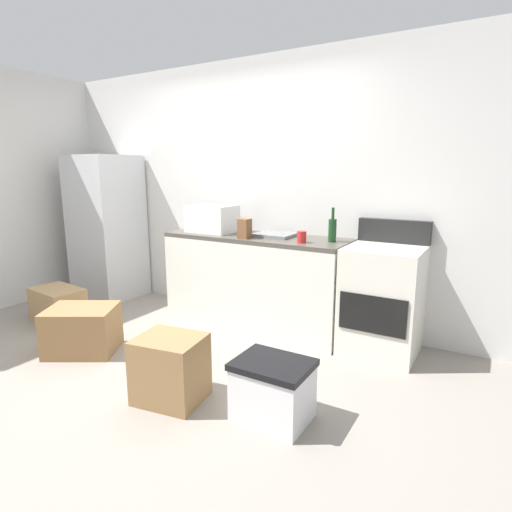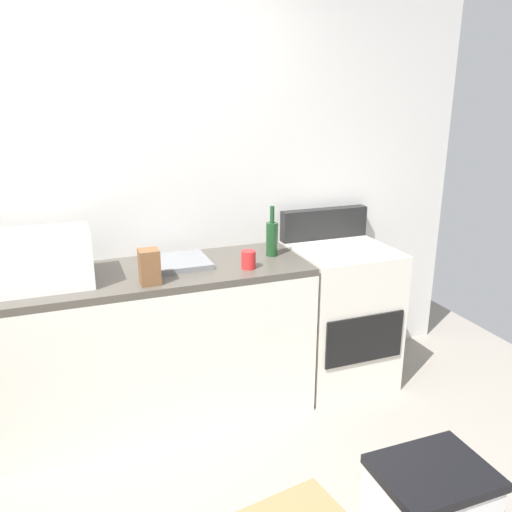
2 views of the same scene
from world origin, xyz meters
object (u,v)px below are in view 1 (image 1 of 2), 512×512
(coffee_mug, at_px, (302,237))
(cardboard_box_small, at_px, (82,330))
(wine_bottle, at_px, (332,229))
(cardboard_box_medium, at_px, (170,369))
(cardboard_box_large, at_px, (58,305))
(storage_bin, at_px, (273,390))
(microwave, at_px, (212,219))
(knife_block, at_px, (245,229))
(refrigerator, at_px, (107,227))
(stove_oven, at_px, (383,298))

(coffee_mug, xyz_separation_m, cardboard_box_small, (-1.49, -1.14, -0.76))
(wine_bottle, distance_m, coffee_mug, 0.28)
(cardboard_box_small, bearing_deg, coffee_mug, 37.57)
(coffee_mug, xyz_separation_m, cardboard_box_medium, (-0.33, -1.33, -0.73))
(cardboard_box_small, bearing_deg, cardboard_box_large, 157.81)
(wine_bottle, relative_size, cardboard_box_medium, 0.68)
(wine_bottle, distance_m, cardboard_box_medium, 1.79)
(cardboard_box_medium, relative_size, storage_bin, 0.95)
(wine_bottle, height_order, cardboard_box_small, wine_bottle)
(wine_bottle, xyz_separation_m, cardboard_box_large, (-2.53, -0.98, -0.84))
(microwave, xyz_separation_m, wine_bottle, (1.26, 0.05, -0.03))
(microwave, height_order, cardboard_box_small, microwave)
(cardboard_box_small, height_order, storage_bin, cardboard_box_small)
(wine_bottle, xyz_separation_m, cardboard_box_small, (-1.70, -1.32, -0.82))
(knife_block, relative_size, cardboard_box_large, 0.33)
(refrigerator, xyz_separation_m, cardboard_box_medium, (2.26, -1.43, -0.62))
(cardboard_box_large, bearing_deg, refrigerator, 106.73)
(microwave, height_order, wine_bottle, wine_bottle)
(cardboard_box_medium, height_order, storage_bin, cardboard_box_medium)
(refrigerator, distance_m, cardboard_box_medium, 2.75)
(coffee_mug, bearing_deg, microwave, 173.31)
(coffee_mug, bearing_deg, knife_block, -174.83)
(knife_block, height_order, cardboard_box_medium, knife_block)
(storage_bin, bearing_deg, cardboard_box_large, 171.90)
(coffee_mug, bearing_deg, cardboard_box_medium, -103.83)
(refrigerator, height_order, microwave, refrigerator)
(cardboard_box_small, distance_m, storage_bin, 1.85)
(wine_bottle, bearing_deg, cardboard_box_large, -158.87)
(coffee_mug, relative_size, knife_block, 0.56)
(cardboard_box_large, bearing_deg, cardboard_box_medium, -14.93)
(cardboard_box_small, bearing_deg, knife_block, 49.41)
(microwave, distance_m, cardboard_box_small, 1.58)
(refrigerator, height_order, stove_oven, refrigerator)
(stove_oven, distance_m, storage_bin, 1.40)
(knife_block, relative_size, cardboard_box_medium, 0.41)
(refrigerator, relative_size, storage_bin, 3.66)
(knife_block, xyz_separation_m, cardboard_box_large, (-1.77, -0.75, -0.82))
(cardboard_box_large, bearing_deg, wine_bottle, 21.13)
(knife_block, distance_m, cardboard_box_large, 2.09)
(stove_oven, distance_m, cardboard_box_medium, 1.81)
(microwave, relative_size, wine_bottle, 1.53)
(stove_oven, xyz_separation_m, coffee_mug, (-0.68, -0.15, 0.48))
(storage_bin, bearing_deg, stove_oven, 76.75)
(stove_oven, distance_m, cardboard_box_large, 3.16)
(refrigerator, relative_size, wine_bottle, 5.61)
(wine_bottle, bearing_deg, coffee_mug, -140.46)
(cardboard_box_small, xyz_separation_m, storage_bin, (1.85, -0.04, -0.00))
(cardboard_box_large, relative_size, cardboard_box_small, 0.99)
(cardboard_box_small, relative_size, storage_bin, 1.19)
(cardboard_box_small, bearing_deg, microwave, 70.79)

